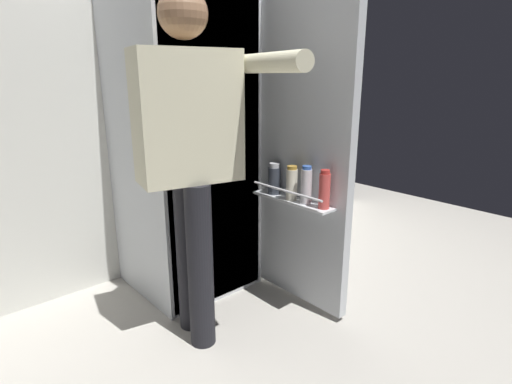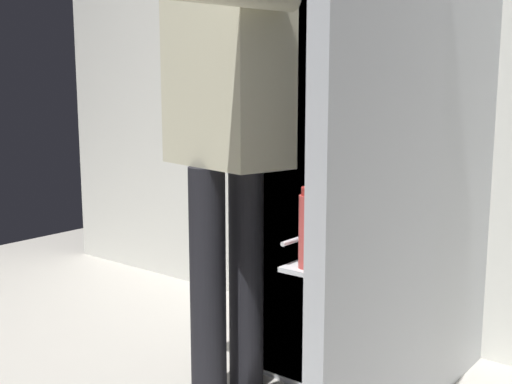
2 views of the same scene
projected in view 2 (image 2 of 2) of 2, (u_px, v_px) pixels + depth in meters
The scene contains 3 objects.
kitchen_wall at pixel (423, 28), 2.48m from camera, with size 4.40×0.10×2.56m, color silver.
refrigerator at pixel (375, 138), 2.20m from camera, with size 0.69×1.25×1.75m.
person at pixel (228, 116), 2.02m from camera, with size 0.55×0.80×1.60m.
Camera 2 is at (1.06, -1.47, 1.05)m, focal length 43.97 mm.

